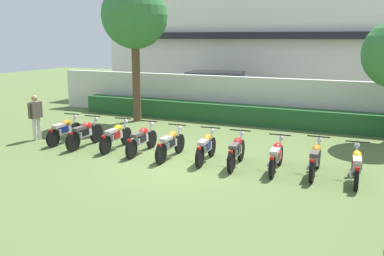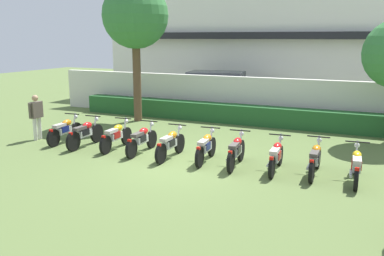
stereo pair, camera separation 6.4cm
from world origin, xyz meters
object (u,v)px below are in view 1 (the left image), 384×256
motorcycle_in_row_5 (206,147)px  motorcycle_in_row_7 (276,156)px  motorcycle_in_row_6 (236,151)px  motorcycle_in_row_1 (85,133)px  inspector_person (36,114)px  motorcycle_in_row_8 (315,159)px  motorcycle_in_row_2 (116,136)px  motorcycle_in_row_3 (142,139)px  motorcycle_in_row_4 (170,144)px  tree_near_inspector (135,16)px  motorcycle_in_row_9 (356,165)px  motorcycle_in_row_0 (64,130)px  parked_car (218,91)px

motorcycle_in_row_5 → motorcycle_in_row_7: size_ratio=0.99×
motorcycle_in_row_5 → motorcycle_in_row_6: size_ratio=0.98×
motorcycle_in_row_1 → motorcycle_in_row_6: motorcycle_in_row_1 is taller
motorcycle_in_row_1 → inspector_person: inspector_person is taller
motorcycle_in_row_8 → inspector_person: inspector_person is taller
motorcycle_in_row_6 → motorcycle_in_row_2: bearing=82.3°
motorcycle_in_row_3 → motorcycle_in_row_4: bearing=-99.7°
motorcycle_in_row_4 → motorcycle_in_row_7: (3.19, 0.05, -0.01)m
tree_near_inspector → motorcycle_in_row_2: bearing=-66.7°
motorcycle_in_row_8 → motorcycle_in_row_9: bearing=-98.2°
motorcycle_in_row_0 → motorcycle_in_row_8: size_ratio=0.96×
parked_car → motorcycle_in_row_7: bearing=-68.2°
motorcycle_in_row_2 → motorcycle_in_row_5: bearing=-95.3°
tree_near_inspector → motorcycle_in_row_0: 5.93m
motorcycle_in_row_7 → motorcycle_in_row_3: bearing=85.3°
motorcycle_in_row_0 → motorcycle_in_row_5: 5.29m
motorcycle_in_row_0 → motorcycle_in_row_5: (5.29, -0.07, -0.00)m
motorcycle_in_row_1 → motorcycle_in_row_5: bearing=-90.6°
motorcycle_in_row_5 → motorcycle_in_row_7: 2.08m
motorcycle_in_row_0 → motorcycle_in_row_3: 3.10m
motorcycle_in_row_8 → inspector_person: (-9.58, -0.04, 0.49)m
motorcycle_in_row_6 → motorcycle_in_row_5: bearing=79.7°
tree_near_inspector → motorcycle_in_row_1: (0.78, -4.55, -3.95)m
motorcycle_in_row_0 → motorcycle_in_row_1: motorcycle_in_row_1 is taller
tree_near_inspector → inspector_person: bearing=-107.4°
tree_near_inspector → motorcycle_in_row_8: 10.11m
motorcycle_in_row_9 → inspector_person: inspector_person is taller
motorcycle_in_row_1 → motorcycle_in_row_7: size_ratio=1.05×
motorcycle_in_row_7 → motorcycle_in_row_1: bearing=86.7°
tree_near_inspector → motorcycle_in_row_4: (3.97, -4.57, -3.96)m
motorcycle_in_row_9 → motorcycle_in_row_6: bearing=86.1°
motorcycle_in_row_4 → motorcycle_in_row_5: bearing=-86.6°
motorcycle_in_row_2 → motorcycle_in_row_8: size_ratio=1.00×
motorcycle_in_row_2 → motorcycle_in_row_7: (5.28, -0.14, -0.01)m
parked_car → motorcycle_in_row_5: bearing=-79.3°
parked_car → motorcycle_in_row_7: size_ratio=2.60×
motorcycle_in_row_2 → motorcycle_in_row_9: bearing=-94.9°
motorcycle_in_row_2 → motorcycle_in_row_6: (4.15, -0.18, 0.01)m
motorcycle_in_row_7 → motorcycle_in_row_9: bearing=-93.8°
motorcycle_in_row_1 → motorcycle_in_row_7: bearing=-91.4°
motorcycle_in_row_3 → motorcycle_in_row_7: 4.27m
tree_near_inspector → motorcycle_in_row_2: 6.21m
motorcycle_in_row_2 → motorcycle_in_row_4: bearing=-98.9°
motorcycle_in_row_5 → motorcycle_in_row_9: 4.11m
motorcycle_in_row_0 → motorcycle_in_row_5: motorcycle_in_row_0 is taller
inspector_person → motorcycle_in_row_1: bearing=-2.4°
motorcycle_in_row_4 → motorcycle_in_row_7: motorcycle_in_row_4 is taller
motorcycle_in_row_4 → motorcycle_in_row_7: size_ratio=1.05×
tree_near_inspector → motorcycle_in_row_5: (5.09, -4.48, -3.97)m
motorcycle_in_row_1 → motorcycle_in_row_8: motorcycle_in_row_1 is taller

